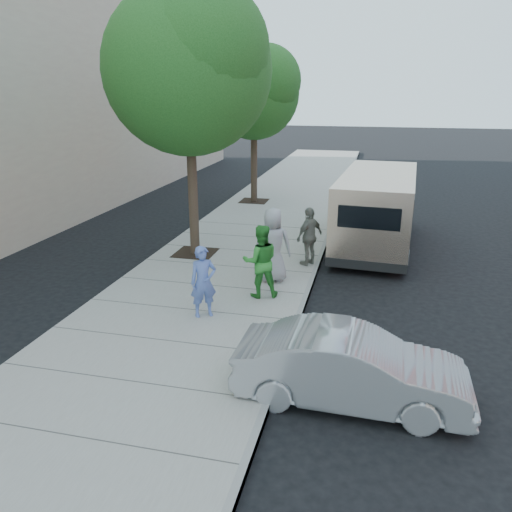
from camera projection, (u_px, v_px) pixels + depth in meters
name	position (u px, v px, depth m)	size (l,w,h in m)	color
ground	(249.00, 294.00, 12.54)	(120.00, 120.00, 0.00)	black
sidewalk	(211.00, 288.00, 12.73)	(5.00, 60.00, 0.15)	gray
curb_face	(306.00, 297.00, 12.20)	(0.12, 60.00, 0.16)	gray
tree_near	(189.00, 64.00, 13.48)	(4.62, 4.60, 7.53)	black
tree_far	(255.00, 89.00, 20.69)	(3.92, 3.80, 6.49)	black
parking_meter	(271.00, 233.00, 13.18)	(0.34, 0.20, 1.57)	gray
van	(377.00, 208.00, 15.97)	(2.58, 6.59, 2.40)	beige
sedan	(351.00, 368.00, 8.06)	(1.32, 3.77, 1.24)	#9C9FA3
person_officer	(203.00, 282.00, 10.78)	(0.58, 0.38, 1.59)	#5972BE
person_green_shirt	(261.00, 261.00, 11.79)	(0.86, 0.67, 1.77)	#2E8F30
person_gray_shirt	(273.00, 245.00, 12.73)	(0.94, 0.61, 1.93)	#9C9C9E
person_striped_polo	(309.00, 236.00, 13.97)	(0.97, 0.41, 1.66)	gray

